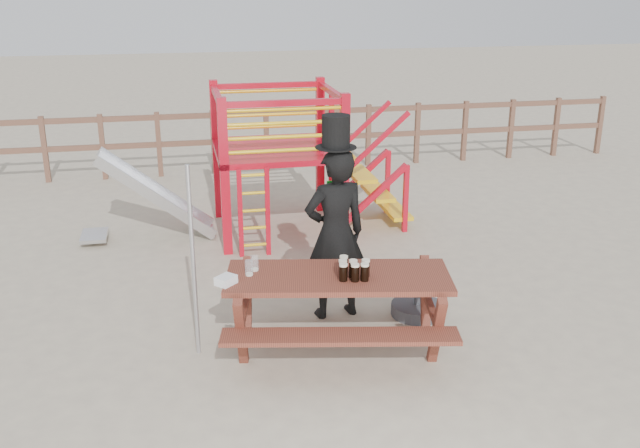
{
  "coord_description": "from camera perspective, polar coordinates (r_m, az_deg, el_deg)",
  "views": [
    {
      "loc": [
        -1.2,
        -6.21,
        3.53
      ],
      "look_at": [
        0.25,
        0.8,
        1.04
      ],
      "focal_mm": 40.0,
      "sensor_mm": 36.0,
      "label": 1
    }
  ],
  "objects": [
    {
      "name": "stout_pints",
      "position": [
        6.74,
        2.62,
        -3.65
      ],
      "size": [
        0.31,
        0.31,
        0.17
      ],
      "color": "black",
      "rests_on": "picnic_table"
    },
    {
      "name": "empty_glasses",
      "position": [
        6.88,
        -5.48,
        -3.38
      ],
      "size": [
        0.14,
        0.18,
        0.15
      ],
      "color": "silver",
      "rests_on": "picnic_table"
    },
    {
      "name": "man_with_hat",
      "position": [
        7.55,
        1.23,
        -0.44
      ],
      "size": [
        0.75,
        0.55,
        2.22
      ],
      "rotation": [
        0.0,
        0.0,
        3.3
      ],
      "color": "black",
      "rests_on": "ground"
    },
    {
      "name": "metal_pole",
      "position": [
        6.87,
        -10.11,
        -3.08
      ],
      "size": [
        0.04,
        0.04,
        1.92
      ],
      "primitive_type": "cylinder",
      "color": "#B2B2B7",
      "rests_on": "ground"
    },
    {
      "name": "paper_bag",
      "position": [
        6.67,
        -7.54,
        -4.48
      ],
      "size": [
        0.23,
        0.23,
        0.08
      ],
      "primitive_type": "cube",
      "rotation": [
        0.0,
        0.0,
        0.77
      ],
      "color": "white",
      "rests_on": "picnic_table"
    },
    {
      "name": "playground_fort",
      "position": [
        10.18,
        -3.9,
        5.18
      ],
      "size": [
        4.71,
        1.84,
        2.1
      ],
      "color": "red",
      "rests_on": "ground"
    },
    {
      "name": "ground",
      "position": [
        7.24,
        -0.68,
        -9.98
      ],
      "size": [
        60.0,
        60.0,
        0.0
      ],
      "primitive_type": "plane",
      "color": "#B8AB8F",
      "rests_on": "ground"
    },
    {
      "name": "back_fence",
      "position": [
        13.55,
        -6.42,
        7.18
      ],
      "size": [
        15.09,
        0.09,
        1.2
      ],
      "color": "brown",
      "rests_on": "ground"
    },
    {
      "name": "picnic_table",
      "position": [
        6.96,
        1.43,
        -6.4
      ],
      "size": [
        2.39,
        1.86,
        0.83
      ],
      "rotation": [
        0.0,
        0.0,
        -0.19
      ],
      "color": "brown",
      "rests_on": "ground"
    },
    {
      "name": "parasol_base",
      "position": [
        7.97,
        7.74,
        -6.76
      ],
      "size": [
        0.57,
        0.57,
        0.24
      ],
      "color": "#38383D",
      "rests_on": "ground"
    }
  ]
}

